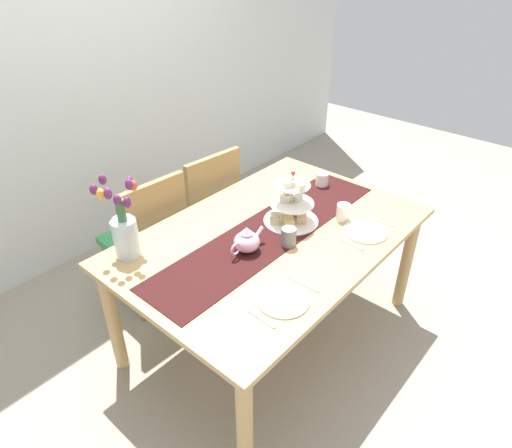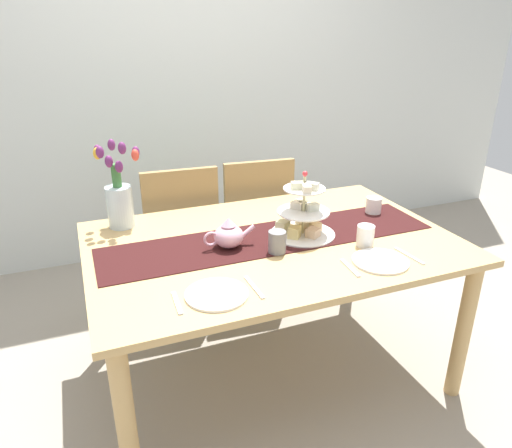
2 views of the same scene
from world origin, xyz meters
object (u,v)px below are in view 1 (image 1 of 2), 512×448
chair_left (148,236)px  cream_jug (322,179)px  teapot (247,241)px  dinner_plate_left (283,300)px  dinner_plate_right (365,232)px  mug_grey (289,237)px  mug_white_text (343,212)px  tulip_vase (124,229)px  dining_table (273,247)px  chair_right (204,206)px  tiered_cake_stand (291,208)px  fork_right (351,244)px  knife_left (303,284)px  knife_right (379,221)px  fork_left (261,319)px

chair_left → cream_jug: chair_left is taller
teapot → dinner_plate_left: teapot is taller
dinner_plate_left → dinner_plate_right: size_ratio=1.00×
mug_grey → mug_white_text: size_ratio=1.00×
chair_left → tulip_vase: size_ratio=2.16×
tulip_vase → mug_white_text: bearing=-32.7°
dining_table → tulip_vase: tulip_vase is taller
chair_right → dinner_plate_left: (-0.58, -1.13, 0.23)m
chair_left → tiered_cake_stand: (0.41, -0.76, 0.31)m
chair_right → teapot: bearing=-118.5°
dinner_plate_left → fork_right: (0.56, 0.00, -0.00)m
chair_left → mug_grey: (0.23, -0.89, 0.28)m
teapot → dining_table: bearing=0.0°
knife_left → mug_grey: (0.20, 0.24, 0.05)m
dining_table → cream_jug: size_ratio=19.23×
teapot → dinner_plate_right: bearing=-34.2°
chair_right → knife_left: (-0.44, -1.13, 0.23)m
chair_right → dinner_plate_right: (0.12, -1.13, 0.23)m
dinner_plate_left → knife_left: bearing=0.0°
chair_left → mug_grey: 0.96m
dinner_plate_left → mug_grey: bearing=34.7°
tiered_cake_stand → cream_jug: bearing=13.4°
chair_right → dinner_plate_right: size_ratio=3.96×
dinner_plate_right → dining_table: bearing=132.1°
chair_left → knife_right: 1.37m
dinner_plate_left → knife_right: size_ratio=1.35×
mug_white_text → knife_right: bearing=-54.2°
teapot → fork_left: bearing=-130.7°
fork_left → cream_jug: bearing=22.7°
tiered_cake_stand → cream_jug: 0.48m
dining_table → fork_left: size_ratio=10.89×
chair_right → knife_right: size_ratio=5.35×
tulip_vase → dinner_plate_right: (0.94, -0.78, -0.15)m
chair_right → mug_grey: (-0.24, -0.89, 0.28)m
tiered_cake_stand → fork_right: bearing=-85.2°
chair_left → cream_jug: (0.88, -0.65, 0.27)m
teapot → knife_right: bearing=-28.1°
tiered_cake_stand → teapot: 0.36m
dinner_plate_right → knife_right: size_ratio=1.35×
cream_jug → mug_white_text: size_ratio=0.89×
chair_left → dinner_plate_left: chair_left is taller
cream_jug → fork_left: size_ratio=0.57×
knife_right → dinner_plate_right: bearing=180.0°
chair_right → mug_white_text: bearing=-81.3°
chair_left → mug_white_text: chair_left is taller
tiered_cake_stand → knife_left: size_ratio=1.79×
chair_right → teapot: size_ratio=3.82×
dining_table → dinner_plate_right: size_ratio=7.11×
fork_left → mug_white_text: size_ratio=1.58×
dining_table → cream_jug: cream_jug is taller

